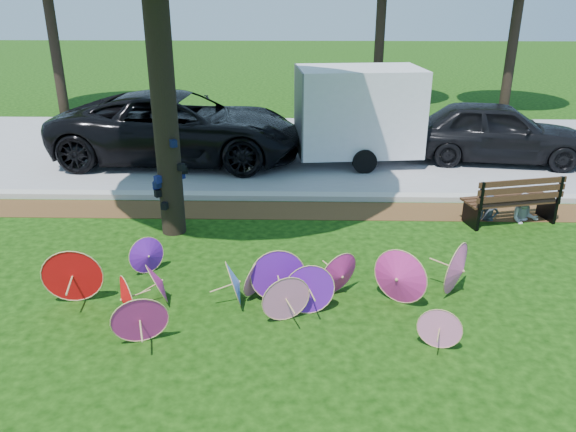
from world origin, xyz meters
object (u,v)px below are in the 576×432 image
black_van (180,127)px  park_bench (510,199)px  dark_pickup (496,132)px  person_right (528,195)px  cargo_trailer (359,110)px  parasol_pile (265,282)px  person_left (491,196)px

black_van → park_bench: (7.23, -4.07, -0.42)m
park_bench → dark_pickup: bearing=62.9°
person_right → cargo_trailer: bearing=135.8°
parasol_pile → person_right: person_right is taller
park_bench → person_right: size_ratio=1.69×
dark_pickup → person_right: size_ratio=4.26×
dark_pickup → cargo_trailer: (-3.62, -0.18, 0.58)m
parasol_pile → dark_pickup: 9.33m
cargo_trailer → person_left: cargo_trailer is taller
park_bench → person_left: 0.36m
parasol_pile → cargo_trailer: 7.61m
cargo_trailer → park_bench: size_ratio=1.65×
park_bench → cargo_trailer: bearing=109.4°
parasol_pile → park_bench: (4.56, 3.26, 0.11)m
parasol_pile → park_bench: 5.60m
person_left → parasol_pile: bearing=-128.2°
parasol_pile → black_van: bearing=110.1°
parasol_pile → person_left: bearing=38.1°
person_left → person_right: size_ratio=0.94×
person_left → park_bench: bearing=5.5°
person_left → dark_pickup: bearing=85.4°
black_van → park_bench: black_van is taller
parasol_pile → dark_pickup: (5.58, 7.47, 0.42)m
cargo_trailer → dark_pickup: bearing=-3.4°
parasol_pile → dark_pickup: dark_pickup is taller
park_bench → person_right: 0.36m
black_van → dark_pickup: 8.26m
black_van → person_right: black_van is taller
cargo_trailer → park_bench: cargo_trailer is taller
person_left → person_right: person_right is taller
cargo_trailer → park_bench: bearing=-63.4°
cargo_trailer → person_right: bearing=-59.7°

